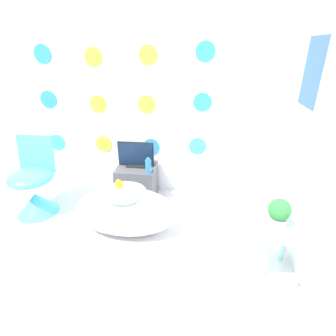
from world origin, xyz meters
name	(u,v)px	position (x,y,z in m)	size (l,w,h in m)	color
ground_plane	(73,293)	(0.00, 0.00, 0.00)	(12.00, 12.00, 0.00)	silver
wall_back_dotted	(123,88)	(0.00, 1.73, 1.30)	(4.54, 0.05, 2.60)	white
wall_right	(314,107)	(1.79, 0.86, 1.30)	(0.06, 2.71, 2.60)	white
bathtub	(126,211)	(0.21, 0.80, 0.24)	(1.02, 0.52, 0.48)	white
rubber_duck	(119,184)	(0.16, 0.83, 0.53)	(0.08, 0.09, 0.10)	yellow
chair	(34,190)	(-0.88, 1.00, 0.29)	(0.48, 0.48, 0.86)	#4CC6DB
tv_cabinet	(137,182)	(0.18, 1.46, 0.21)	(0.46, 0.44, 0.43)	#4C4C51
tv	(136,156)	(0.18, 1.46, 0.57)	(0.43, 0.12, 0.31)	black
vase	(148,166)	(0.36, 1.30, 0.51)	(0.07, 0.07, 0.18)	#2D72B7
side_table	(274,236)	(1.53, 0.40, 0.39)	(0.37, 0.39, 0.49)	#99E0D8
potted_plant_left	(279,212)	(1.53, 0.40, 0.61)	(0.17, 0.17, 0.23)	beige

